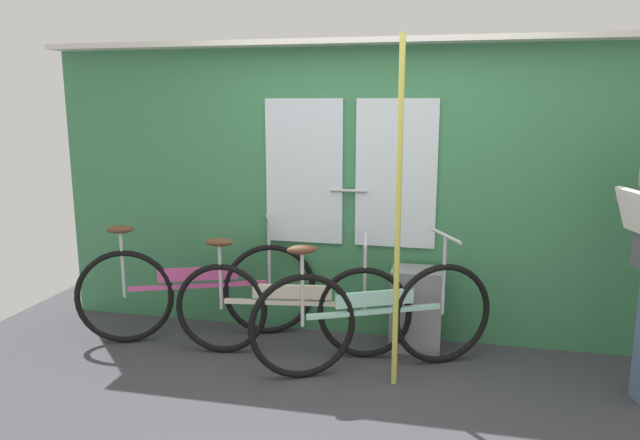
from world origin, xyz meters
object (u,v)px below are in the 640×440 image
(bicycle_leaning_behind, at_px, (373,317))
(trash_bin_by_wall, at_px, (416,309))
(bicycle_by_pole, at_px, (197,290))
(handrail_pole, at_px, (398,218))
(bicycle_near_door, at_px, (291,307))

(bicycle_leaning_behind, relative_size, trash_bin_by_wall, 2.56)
(bicycle_by_pole, height_order, handrail_pole, handrail_pole)
(bicycle_leaning_behind, distance_m, trash_bin_by_wall, 0.52)
(bicycle_by_pole, relative_size, trash_bin_by_wall, 2.79)
(handrail_pole, bearing_deg, trash_bin_by_wall, 80.94)
(bicycle_leaning_behind, height_order, bicycle_by_pole, bicycle_by_pole)
(trash_bin_by_wall, bearing_deg, bicycle_near_door, -159.46)
(bicycle_leaning_behind, bearing_deg, handrail_pole, -71.37)
(bicycle_near_door, height_order, handrail_pole, handrail_pole)
(bicycle_near_door, relative_size, bicycle_by_pole, 1.00)
(bicycle_leaning_behind, height_order, trash_bin_by_wall, bicycle_leaning_behind)
(bicycle_leaning_behind, xyz_separation_m, trash_bin_by_wall, (0.26, 0.44, -0.08))
(bicycle_near_door, relative_size, bicycle_leaning_behind, 1.09)
(bicycle_near_door, relative_size, trash_bin_by_wall, 2.78)
(trash_bin_by_wall, bearing_deg, bicycle_by_pole, -173.86)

